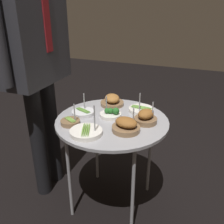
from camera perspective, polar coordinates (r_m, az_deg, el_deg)
ground_plane at (r=1.87m, az=-0.00°, el=-19.67°), size 8.00×8.00×0.00m
serving_cart at (r=1.52m, az=-0.00°, el=-3.22°), size 0.68×0.68×0.64m
bowl_roast_near_rim at (r=1.36m, az=3.24°, el=-3.12°), size 0.16×0.16×0.13m
bowl_broccoli_back_right at (r=1.53m, az=-0.24°, el=-0.35°), size 0.13×0.13×0.12m
bowl_roast_mid_left at (r=1.69m, az=0.03°, el=2.60°), size 0.16×0.16×0.07m
bowl_asparagus_front_left at (r=1.46m, az=-9.48°, el=-2.23°), size 0.11×0.11×0.13m
bowl_roast_far_rim at (r=1.46m, az=7.71°, el=-1.20°), size 0.13×0.13×0.13m
bowl_asparagus_center at (r=1.61m, az=6.68°, el=0.58°), size 0.16×0.16×0.14m
bowl_asparagus_front_right at (r=1.34m, az=-5.93°, el=-4.53°), size 0.18×0.18×0.17m
bowl_asparagus_mid_right at (r=1.57m, az=-6.63°, el=-0.10°), size 0.14×0.14×0.13m
waiter_figure at (r=1.62m, az=-17.49°, el=14.44°), size 0.61×0.23×1.66m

